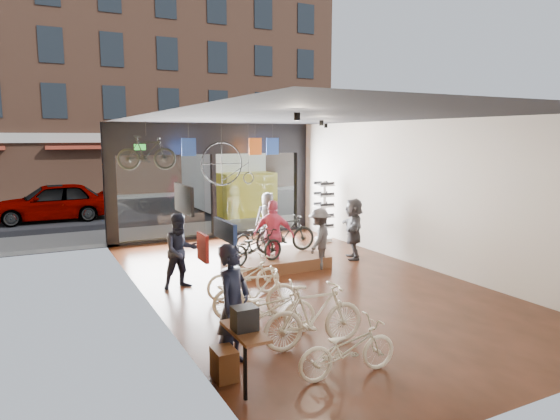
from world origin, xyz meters
TOP-DOWN VIEW (x-y plane):
  - ground_plane at (0.00, 0.00)m, footprint 7.00×12.00m
  - ceiling at (0.00, 0.00)m, footprint 7.00×12.00m
  - wall_left at (-3.52, 0.00)m, footprint 0.04×12.00m
  - wall_right at (3.52, 0.00)m, footprint 0.04×12.00m
  - wall_back at (0.00, -6.02)m, footprint 7.00×0.04m
  - storefront at (0.00, 6.00)m, footprint 7.00×0.26m
  - exit_sign at (-2.40, 5.88)m, footprint 0.35×0.06m
  - street_road at (0.00, 15.00)m, footprint 30.00×18.00m
  - sidewalk_near at (0.00, 7.20)m, footprint 30.00×2.40m
  - sidewalk_far at (0.00, 19.00)m, footprint 30.00×2.00m
  - opposite_building at (0.00, 21.50)m, footprint 26.00×5.00m
  - street_car at (-4.69, 12.00)m, footprint 4.57×1.84m
  - box_truck at (2.49, 11.00)m, footprint 2.32×6.96m
  - floor_bike_0 at (-1.69, -4.30)m, footprint 1.58×0.63m
  - floor_bike_1 at (-1.61, -3.25)m, footprint 1.79×0.63m
  - floor_bike_2 at (-2.02, -2.40)m, footprint 1.76×1.02m
  - floor_bike_3 at (-1.91, -1.66)m, footprint 1.71×0.81m
  - floor_bike_4 at (-1.61, -0.37)m, footprint 1.70×0.64m
  - display_platform at (0.12, 1.61)m, footprint 2.40×1.80m
  - display_bike_left at (-0.72, 0.99)m, footprint 1.69×0.91m
  - display_bike_mid at (0.50, 1.74)m, footprint 1.73×0.55m
  - display_bike_right at (-0.14, 2.24)m, footprint 1.68×1.11m
  - customer_0 at (-3.00, -3.27)m, footprint 0.80×0.77m
  - customer_1 at (-2.62, 0.83)m, footprint 0.89×0.72m
  - customer_2 at (-0.07, 1.31)m, footprint 1.10×0.99m
  - customer_3 at (1.01, 0.84)m, footprint 1.15×1.11m
  - customer_4 at (1.32, 4.54)m, footprint 0.88×0.67m
  - customer_5 at (2.41, 1.34)m, footprint 1.19×1.62m
  - sunglasses_rack at (2.95, 3.75)m, footprint 0.62×0.53m
  - wall_merch at (-3.38, -3.50)m, footprint 0.40×2.40m
  - penny_farthing at (0.07, 4.59)m, footprint 1.67×0.06m
  - hung_bike at (-2.55, 4.20)m, footprint 1.64×0.75m
  - jersey_left at (-1.05, 5.20)m, footprint 0.45×0.03m
  - jersey_mid at (1.19, 5.20)m, footprint 0.45×0.03m
  - jersey_right at (1.82, 5.20)m, footprint 0.45×0.03m

SIDE VIEW (x-z plane):
  - ground_plane at x=0.00m, z-range -0.04..0.00m
  - street_road at x=0.00m, z-range -0.02..0.00m
  - sidewalk_near at x=0.00m, z-range 0.00..0.12m
  - sidewalk_far at x=0.00m, z-range 0.00..0.12m
  - display_platform at x=0.12m, z-range 0.00..0.30m
  - floor_bike_0 at x=-1.69m, z-range 0.00..0.81m
  - floor_bike_2 at x=-2.02m, z-range 0.00..0.87m
  - floor_bike_4 at x=-1.61m, z-range 0.00..0.88m
  - floor_bike_3 at x=-1.91m, z-range 0.00..0.99m
  - floor_bike_1 at x=-1.61m, z-range 0.00..1.06m
  - display_bike_right at x=-0.14m, z-range 0.30..1.14m
  - display_bike_left at x=-0.72m, z-range 0.30..1.14m
  - street_car at x=-4.69m, z-range 0.00..1.56m
  - customer_3 at x=1.01m, z-range 0.00..1.57m
  - customer_4 at x=1.32m, z-range 0.00..1.60m
  - display_bike_mid at x=0.50m, z-range 0.30..1.33m
  - customer_5 at x=2.41m, z-range 0.00..1.69m
  - customer_1 at x=-2.62m, z-range 0.00..1.70m
  - customer_2 at x=-0.07m, z-range 0.00..1.79m
  - customer_0 at x=-3.00m, z-range 0.00..1.85m
  - sunglasses_rack at x=2.95m, z-range 0.00..1.96m
  - wall_merch at x=-3.38m, z-range 0.00..2.60m
  - box_truck at x=2.49m, z-range 0.00..2.74m
  - wall_left at x=-3.52m, z-range 0.00..3.80m
  - wall_right at x=3.52m, z-range 0.00..3.80m
  - wall_back at x=0.00m, z-range 0.00..3.80m
  - storefront at x=0.00m, z-range 0.00..3.80m
  - penny_farthing at x=0.07m, z-range 1.83..3.17m
  - hung_bike at x=-2.55m, z-range 2.45..3.40m
  - exit_sign at x=-2.40m, z-range 2.96..3.14m
  - jersey_left at x=-1.05m, z-range 2.77..3.32m
  - jersey_mid at x=1.19m, z-range 2.77..3.32m
  - jersey_right at x=1.82m, z-range 2.77..3.32m
  - ceiling at x=0.00m, z-range 3.80..3.84m
  - opposite_building at x=0.00m, z-range 0.00..14.00m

